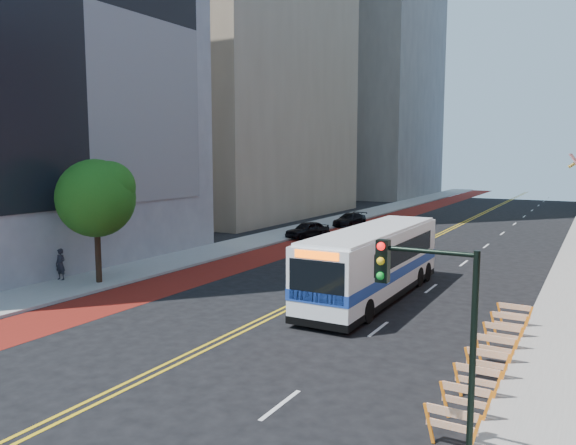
# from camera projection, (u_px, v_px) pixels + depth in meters

# --- Properties ---
(ground) EXTENTS (160.00, 160.00, 0.00)m
(ground) POSITION_uv_depth(u_px,v_px,m) (192.00, 354.00, 20.03)
(ground) COLOR black
(ground) RESTS_ON ground
(sidewalk_left) EXTENTS (4.00, 140.00, 0.15)m
(sidewalk_left) POSITION_uv_depth(u_px,v_px,m) (297.00, 231.00, 51.82)
(sidewalk_left) COLOR gray
(sidewalk_left) RESTS_ON ground
(bus_lane_paint) EXTENTS (3.60, 140.00, 0.01)m
(bus_lane_paint) POSITION_uv_depth(u_px,v_px,m) (335.00, 234.00, 49.93)
(bus_lane_paint) COLOR #60160D
(bus_lane_paint) RESTS_ON ground
(center_line_inner) EXTENTS (0.14, 140.00, 0.01)m
(center_line_inner) POSITION_uv_depth(u_px,v_px,m) (423.00, 241.00, 46.08)
(center_line_inner) COLOR gold
(center_line_inner) RESTS_ON ground
(center_line_outer) EXTENTS (0.14, 140.00, 0.01)m
(center_line_outer) POSITION_uv_depth(u_px,v_px,m) (427.00, 241.00, 45.91)
(center_line_outer) COLOR gold
(center_line_outer) RESTS_ON ground
(lane_dashes) EXTENTS (0.14, 98.20, 0.01)m
(lane_dashes) POSITION_uv_depth(u_px,v_px,m) (502.00, 233.00, 50.59)
(lane_dashes) COLOR silver
(lane_dashes) RESTS_ON ground
(grey_building_left) EXTENTS (14.10, 24.00, 30.00)m
(grey_building_left) POSITION_uv_depth(u_px,v_px,m) (7.00, 28.00, 35.29)
(grey_building_left) COLOR gray
(grey_building_left) RESTS_ON ground
(midrise_left_far) EXTENTS (20.00, 26.00, 65.00)m
(midrise_left_far) POSITION_uv_depth(u_px,v_px,m) (369.00, 4.00, 95.28)
(midrise_left_far) COLOR slate
(midrise_left_far) RESTS_ON ground
(construction_barriers) EXTENTS (1.42, 10.91, 1.00)m
(construction_barriers) POSITION_uv_depth(u_px,v_px,m) (491.00, 353.00, 18.25)
(construction_barriers) COLOR orange
(construction_barriers) RESTS_ON ground
(street_tree) EXTENTS (4.20, 4.20, 6.70)m
(street_tree) POSITION_uv_depth(u_px,v_px,m) (97.00, 195.00, 30.13)
(street_tree) COLOR black
(street_tree) RESTS_ON sidewalk_left
(traffic_signal) EXTENTS (2.21, 0.34, 5.07)m
(traffic_signal) POSITION_uv_depth(u_px,v_px,m) (431.00, 313.00, 11.96)
(traffic_signal) COLOR black
(traffic_signal) RESTS_ON sidewalk_right
(transit_bus) EXTENTS (2.83, 12.73, 3.50)m
(transit_bus) POSITION_uv_depth(u_px,v_px,m) (374.00, 261.00, 27.73)
(transit_bus) COLOR white
(transit_bus) RESTS_ON ground
(car_a) EXTENTS (2.94, 4.49, 1.42)m
(car_a) POSITION_uv_depth(u_px,v_px,m) (307.00, 230.00, 47.80)
(car_a) COLOR black
(car_a) RESTS_ON ground
(car_b) EXTENTS (3.12, 4.93, 1.53)m
(car_b) POSITION_uv_depth(u_px,v_px,m) (380.00, 234.00, 44.99)
(car_b) COLOR black
(car_b) RESTS_ON ground
(car_c) EXTENTS (2.37, 4.64, 1.29)m
(car_c) POSITION_uv_depth(u_px,v_px,m) (350.00, 220.00, 55.72)
(car_c) COLOR black
(car_c) RESTS_ON ground
(pedestrian) EXTENTS (0.67, 0.47, 1.76)m
(pedestrian) POSITION_uv_depth(u_px,v_px,m) (61.00, 264.00, 31.16)
(pedestrian) COLOR black
(pedestrian) RESTS_ON sidewalk_left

